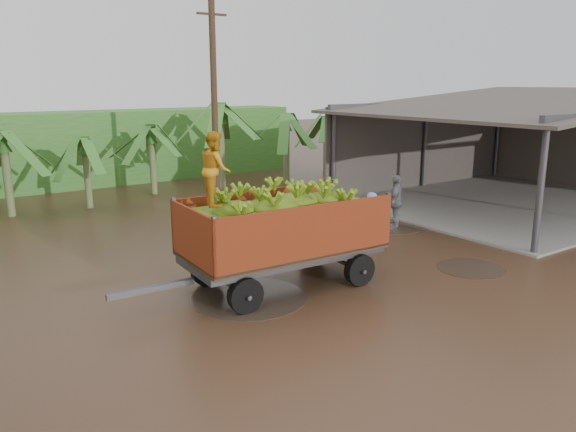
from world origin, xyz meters
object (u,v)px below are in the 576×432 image
(man_blue, at_px, (369,221))
(man_grey, at_px, (396,202))
(utility_pole, at_px, (214,108))
(banana_trailer, at_px, (282,228))

(man_blue, bearing_deg, man_grey, -164.64)
(man_blue, bearing_deg, utility_pole, -91.31)
(banana_trailer, xyz_separation_m, utility_pole, (2.54, 8.19, 2.58))
(banana_trailer, relative_size, utility_pole, 0.86)
(utility_pole, bearing_deg, man_grey, -55.41)
(utility_pole, bearing_deg, man_blue, -78.46)
(banana_trailer, bearing_deg, man_blue, 18.11)
(man_blue, xyz_separation_m, utility_pole, (-1.45, 7.10, 3.18))
(banana_trailer, distance_m, man_grey, 6.97)
(man_grey, bearing_deg, utility_pole, -87.88)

